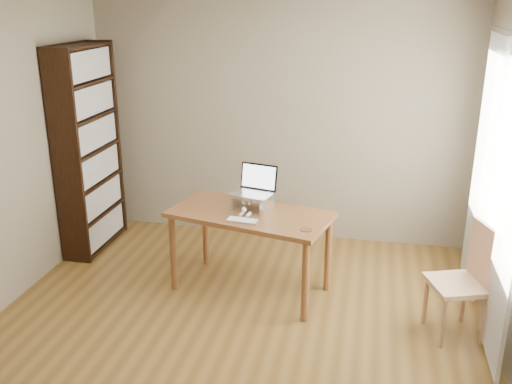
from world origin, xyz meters
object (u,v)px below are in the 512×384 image
bookshelf (88,150)px  cat (253,202)px  desk (250,223)px  chair (468,279)px  keyboard (242,220)px  laptop (254,186)px

bookshelf → cat: (1.82, -0.52, -0.24)m
desk → chair: size_ratio=1.65×
keyboard → chair: bearing=0.3°
cat → chair: bearing=-5.6°
keyboard → chair: 1.83m
laptop → keyboard: size_ratio=1.41×
cat → chair: size_ratio=0.52×
desk → keyboard: (-0.02, -0.22, 0.11)m
desk → chair: chair is taller
bookshelf → cat: size_ratio=4.45×
bookshelf → chair: 3.78m
laptop → keyboard: (-0.02, -0.36, -0.18)m
keyboard → chair: size_ratio=0.31×
bookshelf → keyboard: bearing=-25.1°
bookshelf → desk: bearing=-19.0°
desk → laptop: laptop is taller
bookshelf → laptop: bearing=-14.9°
bookshelf → laptop: size_ratio=5.35×
keyboard → cat: size_ratio=0.59×
bookshelf → chair: (3.60, -1.00, -0.56)m
keyboard → bookshelf: bearing=160.1°
desk → cat: size_ratio=3.19×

